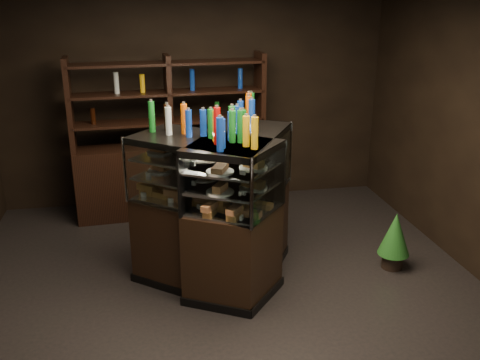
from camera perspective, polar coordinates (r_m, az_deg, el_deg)
name	(u,v)px	position (r m, az deg, el deg)	size (l,w,h in m)	color
ground	(226,291)	(5.21, -1.55, -11.72)	(5.00, 5.00, 0.00)	black
room_shell	(223,88)	(4.52, -1.78, 9.83)	(5.02, 5.02, 3.01)	black
display_case	(223,235)	(5.16, -1.84, -5.84)	(1.69, 1.51, 1.47)	black
food_display	(222,178)	(4.94, -1.88, 0.21)	(1.26, 1.16, 0.45)	#C69347
bottles_top	(221,121)	(4.80, -1.99, 6.27)	(1.09, 1.02, 0.30)	yellow
potted_conifer	(395,233)	(5.65, 16.22, -5.45)	(0.32, 0.32, 0.69)	black
back_shelving	(171,167)	(6.79, -7.33, 1.38)	(2.38, 0.56, 2.00)	black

